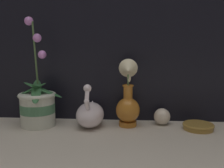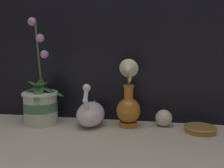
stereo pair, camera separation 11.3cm
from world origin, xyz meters
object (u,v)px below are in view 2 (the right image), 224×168
Objects in this scene: orchid_potted_plant at (41,103)px; glass_sphere at (164,118)px; amber_dish at (200,129)px; swan_figurine at (91,113)px; blue_vase at (128,103)px.

orchid_potted_plant is 0.57m from glass_sphere.
orchid_potted_plant is 3.59× the size of amber_dish.
orchid_potted_plant is 2.36× the size of swan_figurine.
glass_sphere is 0.56× the size of amber_dish.
blue_vase reaches higher than swan_figurine.
blue_vase is (0.17, 0.01, 0.05)m from swan_figurine.
swan_figurine is 0.18m from blue_vase.
blue_vase is 0.32m from amber_dish.
orchid_potted_plant is at bearing -178.76° from swan_figurine.
glass_sphere reaches higher than amber_dish.
glass_sphere is at bearing 158.32° from amber_dish.
amber_dish is (0.15, -0.06, -0.02)m from glass_sphere.
blue_vase is 4.01× the size of glass_sphere.
swan_figurine is at bearing -171.28° from glass_sphere.
swan_figurine is at bearing -175.00° from blue_vase.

